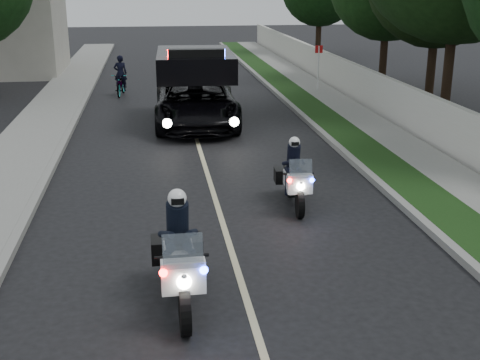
% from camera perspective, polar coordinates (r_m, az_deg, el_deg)
% --- Properties ---
extents(ground, '(120.00, 120.00, 0.00)m').
position_cam_1_polar(ground, '(10.74, 0.15, -9.41)').
color(ground, black).
rests_on(ground, ground).
extents(curb_right, '(0.20, 60.00, 0.15)m').
position_cam_1_polar(curb_right, '(20.78, 7.45, 4.19)').
color(curb_right, gray).
rests_on(curb_right, ground).
extents(grass_verge, '(1.20, 60.00, 0.16)m').
position_cam_1_polar(grass_verge, '(20.97, 9.30, 4.24)').
color(grass_verge, '#193814').
rests_on(grass_verge, ground).
extents(sidewalk_right, '(1.40, 60.00, 0.16)m').
position_cam_1_polar(sidewalk_right, '(21.39, 12.64, 4.31)').
color(sidewalk_right, gray).
rests_on(sidewalk_right, ground).
extents(property_wall, '(0.22, 60.00, 1.50)m').
position_cam_1_polar(property_wall, '(21.62, 15.26, 6.08)').
color(property_wall, beige).
rests_on(property_wall, ground).
extents(curb_left, '(0.20, 60.00, 0.15)m').
position_cam_1_polar(curb_left, '(20.23, -15.61, 3.31)').
color(curb_left, gray).
rests_on(curb_left, ground).
extents(sidewalk_left, '(2.00, 60.00, 0.16)m').
position_cam_1_polar(sidewalk_left, '(20.41, -18.67, 3.15)').
color(sidewalk_left, gray).
rests_on(sidewalk_left, ground).
extents(lane_marking, '(0.12, 50.00, 0.01)m').
position_cam_1_polar(lane_marking, '(20.11, -3.92, 3.64)').
color(lane_marking, '#BFB78C').
rests_on(lane_marking, ground).
extents(police_moto_left, '(0.80, 2.19, 1.85)m').
position_cam_1_polar(police_moto_left, '(10.24, -5.36, -10.94)').
color(police_moto_left, silver).
rests_on(police_moto_left, ground).
extents(police_moto_right, '(0.76, 1.88, 1.56)m').
position_cam_1_polar(police_moto_right, '(14.36, 4.87, -2.26)').
color(police_moto_right, white).
rests_on(police_moto_right, ground).
extents(police_suv, '(3.00, 6.11, 2.92)m').
position_cam_1_polar(police_suv, '(22.28, -3.95, 5.03)').
color(police_suv, black).
rests_on(police_suv, ground).
extents(bicycle, '(0.84, 1.89, 0.96)m').
position_cam_1_polar(bicycle, '(28.34, -10.64, 7.52)').
color(bicycle, black).
rests_on(bicycle, ground).
extents(cyclist, '(0.57, 0.39, 1.54)m').
position_cam_1_polar(cyclist, '(28.34, -10.64, 7.52)').
color(cyclist, black).
rests_on(cyclist, ground).
extents(sign_post, '(0.39, 0.39, 2.16)m').
position_cam_1_polar(sign_post, '(28.71, 7.00, 7.82)').
color(sign_post, red).
rests_on(sign_post, ground).
extents(tree_right_b, '(7.58, 7.58, 12.10)m').
position_cam_1_polar(tree_right_b, '(24.91, 17.91, 5.57)').
color(tree_right_b, '#1B3C14').
rests_on(tree_right_b, ground).
extents(tree_right_c, '(6.76, 6.76, 9.84)m').
position_cam_1_polar(tree_right_c, '(28.12, 16.64, 7.00)').
color(tree_right_c, black).
rests_on(tree_right_c, ground).
extents(tree_right_d, '(6.37, 6.37, 9.29)m').
position_cam_1_polar(tree_right_d, '(32.02, 12.67, 8.55)').
color(tree_right_d, '#1B4216').
rests_on(tree_right_d, ground).
extents(tree_right_e, '(6.11, 6.11, 8.51)m').
position_cam_1_polar(tree_right_e, '(43.32, 7.03, 11.16)').
color(tree_right_e, black).
rests_on(tree_right_e, ground).
extents(tree_left_far, '(7.39, 7.39, 9.37)m').
position_cam_1_polar(tree_left_far, '(38.03, -20.09, 9.32)').
color(tree_left_far, black).
rests_on(tree_left_far, ground).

